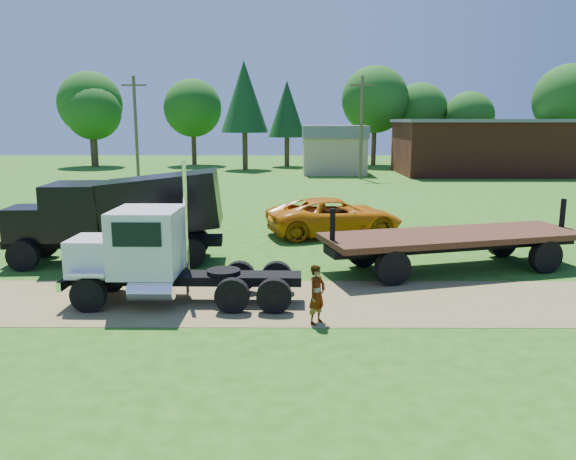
{
  "coord_description": "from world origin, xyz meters",
  "views": [
    {
      "loc": [
        -0.24,
        -15.47,
        5.12
      ],
      "look_at": [
        -0.33,
        2.61,
        1.6
      ],
      "focal_mm": 35.0,
      "sensor_mm": 36.0,
      "label": 1
    }
  ],
  "objects_px": {
    "white_semi_tractor": "(151,255)",
    "black_dump_truck": "(123,212)",
    "flatbed_trailer": "(453,242)",
    "orange_pickup": "(335,217)",
    "spectator_a": "(317,295)"
  },
  "relations": [
    {
      "from": "spectator_a",
      "to": "black_dump_truck",
      "type": "bearing_deg",
      "value": 86.74
    },
    {
      "from": "orange_pickup",
      "to": "white_semi_tractor",
      "type": "bearing_deg",
      "value": 133.14
    },
    {
      "from": "flatbed_trailer",
      "to": "orange_pickup",
      "type": "bearing_deg",
      "value": 105.48
    },
    {
      "from": "spectator_a",
      "to": "white_semi_tractor",
      "type": "bearing_deg",
      "value": 109.34
    },
    {
      "from": "white_semi_tractor",
      "to": "black_dump_truck",
      "type": "xyz_separation_m",
      "value": [
        -2.12,
        4.62,
        0.49
      ]
    },
    {
      "from": "black_dump_truck",
      "to": "flatbed_trailer",
      "type": "distance_m",
      "value": 11.82
    },
    {
      "from": "white_semi_tractor",
      "to": "spectator_a",
      "type": "relative_size",
      "value": 4.33
    },
    {
      "from": "black_dump_truck",
      "to": "flatbed_trailer",
      "type": "height_order",
      "value": "black_dump_truck"
    },
    {
      "from": "flatbed_trailer",
      "to": "black_dump_truck",
      "type": "bearing_deg",
      "value": 159.52
    },
    {
      "from": "white_semi_tractor",
      "to": "black_dump_truck",
      "type": "bearing_deg",
      "value": 115.45
    },
    {
      "from": "flatbed_trailer",
      "to": "spectator_a",
      "type": "bearing_deg",
      "value": -148.43
    },
    {
      "from": "orange_pickup",
      "to": "flatbed_trailer",
      "type": "xyz_separation_m",
      "value": [
        3.65,
        -6.07,
        0.15
      ]
    },
    {
      "from": "white_semi_tractor",
      "to": "black_dump_truck",
      "type": "height_order",
      "value": "white_semi_tractor"
    },
    {
      "from": "orange_pickup",
      "to": "spectator_a",
      "type": "distance_m",
      "value": 11.5
    },
    {
      "from": "orange_pickup",
      "to": "flatbed_trailer",
      "type": "distance_m",
      "value": 7.08
    }
  ]
}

